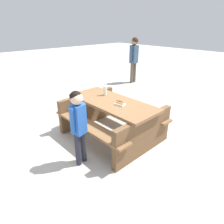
{
  "coord_description": "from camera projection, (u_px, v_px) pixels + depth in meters",
  "views": [
    {
      "loc": [
        2.47,
        -2.28,
        2.07
      ],
      "look_at": [
        0.0,
        0.0,
        0.52
      ],
      "focal_mm": 30.92,
      "sensor_mm": 36.0,
      "label": 1
    }
  ],
  "objects": [
    {
      "name": "ground_plane",
      "position": [
        112.0,
        135.0,
        3.92
      ],
      "size": [
        30.0,
        30.0,
        0.0
      ],
      "primitive_type": "plane",
      "color": "#B7B2A8",
      "rests_on": "ground"
    },
    {
      "name": "picnic_table",
      "position": [
        112.0,
        116.0,
        3.73
      ],
      "size": [
        1.81,
        1.42,
        0.75
      ],
      "color": "brown",
      "rests_on": "ground"
    },
    {
      "name": "soda_bottle",
      "position": [
        105.0,
        90.0,
        3.86
      ],
      "size": [
        0.07,
        0.07,
        0.25
      ],
      "color": "silver",
      "rests_on": "picnic_table"
    },
    {
      "name": "hotdog_tray",
      "position": [
        120.0,
        104.0,
        3.41
      ],
      "size": [
        0.2,
        0.14,
        0.08
      ],
      "color": "white",
      "rests_on": "picnic_table"
    },
    {
      "name": "child_in_coat",
      "position": [
        78.0,
        120.0,
        2.84
      ],
      "size": [
        0.21,
        0.3,
        1.22
      ],
      "color": "#262633",
      "rests_on": "ground"
    },
    {
      "name": "bystander_adult",
      "position": [
        134.0,
        54.0,
        7.04
      ],
      "size": [
        0.26,
        0.4,
        1.64
      ],
      "color": "brown",
      "rests_on": "ground"
    }
  ]
}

